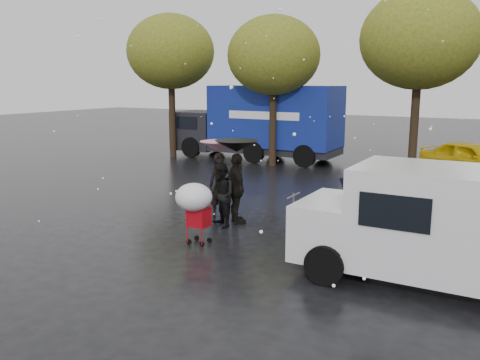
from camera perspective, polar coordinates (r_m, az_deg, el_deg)
The scene contains 14 objects.
ground at distance 12.56m, azimuth -1.92°, elevation -6.18°, with size 90.00×90.00×0.00m, color black.
person_pink at distance 14.06m, azimuth -2.24°, elevation -0.58°, with size 0.65×0.42×1.77m, color black.
person_middle at distance 13.05m, azimuth -2.16°, elevation -1.73°, with size 0.81×0.63×1.67m, color black.
person_black at distance 13.36m, azimuth -0.37°, elevation -0.97°, with size 1.10×0.46×1.87m, color black.
umbrella_pink at distance 13.88m, azimuth -2.27°, elevation 3.74°, with size 1.10×1.10×2.11m.
umbrella_black at distance 13.17m, azimuth -0.38°, elevation 3.81°, with size 1.15×1.15×2.21m.
vendor_cart at distance 11.89m, azimuth 9.68°, elevation -3.70°, with size 1.52×0.80×1.27m.
shopping_cart at distance 11.54m, azimuth -5.12°, elevation -2.30°, with size 0.84×0.84×1.46m.
white_van at distance 9.90m, azimuth 21.56°, elevation -4.73°, with size 4.91×2.18×2.20m.
blue_truck at distance 24.40m, azimuth 2.17°, elevation 6.45°, with size 8.30×2.60×3.50m.
box_ground_near at distance 12.54m, azimuth 10.02°, elevation -5.23°, with size 0.53×0.42×0.48m, color olive.
box_ground_far at distance 13.29m, azimuth 11.77°, elevation -4.59°, with size 0.48×0.38×0.38m, color olive.
yellow_taxi at distance 22.02m, azimuth 24.64°, elevation 2.17°, with size 1.65×4.10×1.40m, color yellow.
tree_row at distance 21.36m, azimuth 11.41°, elevation 14.36°, with size 21.60×4.40×7.12m.
Camera 1 is at (6.26, -10.23, 3.73)m, focal length 38.00 mm.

